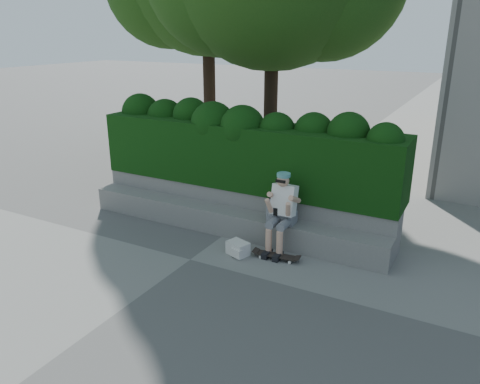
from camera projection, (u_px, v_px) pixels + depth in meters
The scene contains 8 objects.
ground at pixel (190, 260), 7.76m from camera, with size 80.00×80.00×0.00m, color slate.
bench_ledge at pixel (228, 221), 8.72m from camera, with size 6.00×0.45×0.45m, color gray.
planter_wall at pixel (240, 206), 9.07m from camera, with size 6.00×0.50×0.75m, color gray.
hedge at pixel (245, 155), 8.94m from camera, with size 6.00×1.00×1.20m, color black.
person at pixel (282, 209), 7.87m from camera, with size 0.40×0.76×1.38m.
skateboard at pixel (276, 256), 7.76m from camera, with size 0.74×0.26×0.08m.
backpack_plaid at pixel (274, 211), 8.05m from camera, with size 0.28×0.15×0.41m, color #A7A6AB.
backpack_ground at pixel (238, 248), 7.90m from camera, with size 0.36×0.25×0.23m, color silver.
Camera 1 is at (4.04, -5.73, 3.61)m, focal length 35.00 mm.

